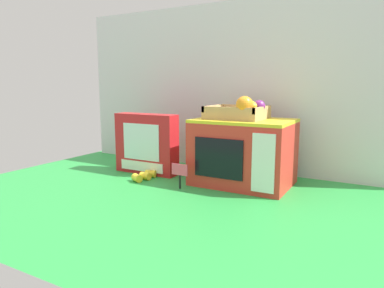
{
  "coord_description": "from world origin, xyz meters",
  "views": [
    {
      "loc": [
        0.69,
        -1.29,
        0.4
      ],
      "look_at": [
        -0.05,
        0.02,
        0.15
      ],
      "focal_mm": 32.76,
      "sensor_mm": 36.0,
      "label": 1
    }
  ],
  "objects_px": {
    "loose_toy_banana": "(144,176)",
    "toy_microwave": "(243,152)",
    "food_groups_crate": "(240,112)",
    "price_sign": "(180,172)",
    "cookie_set_box": "(146,144)"
  },
  "relations": [
    {
      "from": "loose_toy_banana",
      "to": "toy_microwave",
      "type": "bearing_deg",
      "value": 20.48
    },
    {
      "from": "toy_microwave",
      "to": "food_groups_crate",
      "type": "xyz_separation_m",
      "value": [
        -0.02,
        0.0,
        0.16
      ]
    },
    {
      "from": "toy_microwave",
      "to": "loose_toy_banana",
      "type": "distance_m",
      "value": 0.44
    },
    {
      "from": "toy_microwave",
      "to": "price_sign",
      "type": "distance_m",
      "value": 0.28
    },
    {
      "from": "toy_microwave",
      "to": "price_sign",
      "type": "relative_size",
      "value": 3.84
    },
    {
      "from": "toy_microwave",
      "to": "loose_toy_banana",
      "type": "relative_size",
      "value": 2.9
    },
    {
      "from": "toy_microwave",
      "to": "cookie_set_box",
      "type": "xyz_separation_m",
      "value": [
        -0.46,
        -0.04,
        0.0
      ]
    },
    {
      "from": "food_groups_crate",
      "to": "price_sign",
      "type": "xyz_separation_m",
      "value": [
        -0.17,
        -0.19,
        -0.23
      ]
    },
    {
      "from": "price_sign",
      "to": "loose_toy_banana",
      "type": "height_order",
      "value": "price_sign"
    },
    {
      "from": "price_sign",
      "to": "loose_toy_banana",
      "type": "relative_size",
      "value": 0.76
    },
    {
      "from": "price_sign",
      "to": "loose_toy_banana",
      "type": "bearing_deg",
      "value": 168.32
    },
    {
      "from": "food_groups_crate",
      "to": "cookie_set_box",
      "type": "distance_m",
      "value": 0.47
    },
    {
      "from": "food_groups_crate",
      "to": "price_sign",
      "type": "distance_m",
      "value": 0.35
    },
    {
      "from": "food_groups_crate",
      "to": "loose_toy_banana",
      "type": "height_order",
      "value": "food_groups_crate"
    },
    {
      "from": "cookie_set_box",
      "to": "price_sign",
      "type": "bearing_deg",
      "value": -28.58
    }
  ]
}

